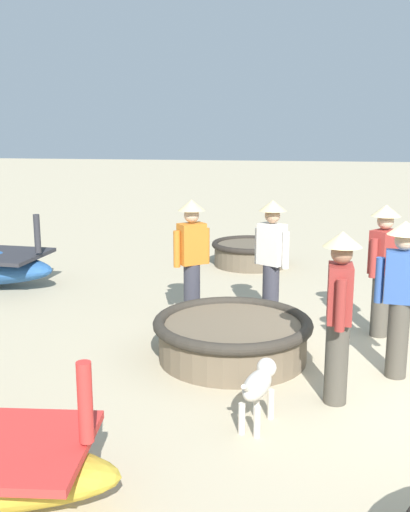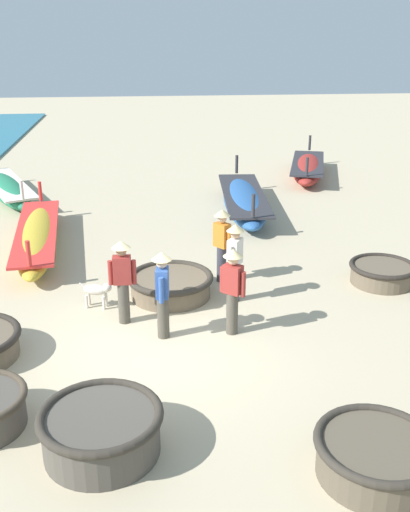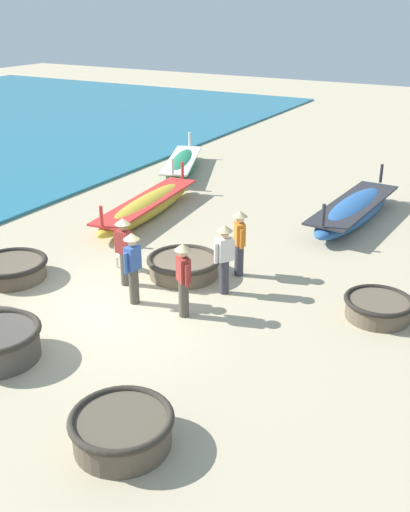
{
  "view_description": "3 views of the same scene",
  "coord_description": "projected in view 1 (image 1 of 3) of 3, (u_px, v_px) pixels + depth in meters",
  "views": [
    {
      "loc": [
        -5.96,
        1.44,
        2.61
      ],
      "look_at": [
        0.9,
        2.57,
        1.09
      ],
      "focal_mm": 42.0,
      "sensor_mm": 36.0,
      "label": 1
    },
    {
      "loc": [
        0.03,
        -9.38,
        5.39
      ],
      "look_at": [
        1.16,
        1.98,
        0.96
      ],
      "focal_mm": 42.0,
      "sensor_mm": 36.0,
      "label": 2
    },
    {
      "loc": [
        7.45,
        -9.2,
        6.27
      ],
      "look_at": [
        1.3,
        1.73,
        0.87
      ],
      "focal_mm": 42.0,
      "sensor_mm": 36.0,
      "label": 3
    }
  ],
  "objects": [
    {
      "name": "coracle_center",
      "position": [
        233.0,
        336.0,
        6.79
      ],
      "size": [
        1.81,
        1.81,
        0.49
      ],
      "color": "brown",
      "rests_on": "ground"
    },
    {
      "name": "fisherman_with_hat",
      "position": [
        272.0,
        254.0,
        7.84
      ],
      "size": [
        0.37,
        0.46,
        1.67
      ],
      "color": "#383842",
      "rests_on": "ground"
    },
    {
      "name": "dog",
      "position": [
        259.0,
        385.0,
        5.27
      ],
      "size": [
        0.67,
        0.33,
        0.55
      ],
      "color": "beige",
      "rests_on": "ground"
    },
    {
      "name": "fisherman_hauling",
      "position": [
        401.0,
        289.0,
        6.16
      ],
      "size": [
        0.36,
        0.53,
        1.67
      ],
      "color": "#4C473D",
      "rests_on": "ground"
    },
    {
      "name": "fisherman_crouching",
      "position": [
        383.0,
        262.0,
        7.39
      ],
      "size": [
        0.44,
        0.38,
        1.67
      ],
      "color": "#4C473D",
      "rests_on": "ground"
    },
    {
      "name": "fisherman_standing_right",
      "position": [
        192.0,
        254.0,
        7.88
      ],
      "size": [
        0.39,
        0.43,
        1.67
      ],
      "color": "#383842",
      "rests_on": "ground"
    },
    {
      "name": "coracle_front_left",
      "position": [
        250.0,
        252.0,
        11.36
      ],
      "size": [
        1.47,
        1.47,
        0.46
      ],
      "color": "brown",
      "rests_on": "ground"
    },
    {
      "name": "fisherman_by_coracle",
      "position": [
        339.0,
        307.0,
        5.56
      ],
      "size": [
        0.53,
        0.36,
        1.67
      ],
      "color": "#4C473D",
      "rests_on": "ground"
    }
  ]
}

